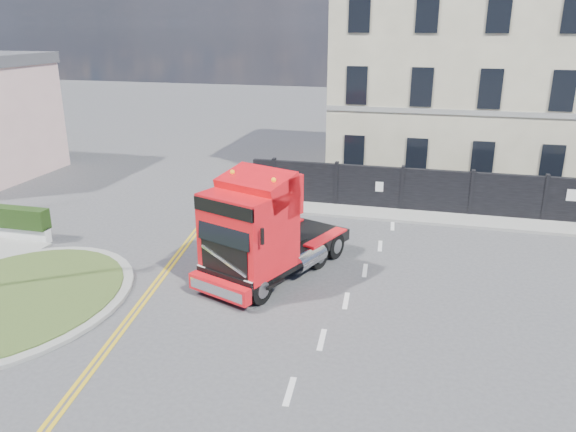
# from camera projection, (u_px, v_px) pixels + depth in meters

# --- Properties ---
(ground) EXTENTS (120.00, 120.00, 0.00)m
(ground) POSITION_uv_depth(u_px,v_px,m) (259.00, 285.00, 18.37)
(ground) COLOR #424244
(ground) RESTS_ON ground
(traffic_island) EXTENTS (6.80, 6.80, 0.17)m
(traffic_island) POSITION_uv_depth(u_px,v_px,m) (12.00, 299.00, 17.25)
(traffic_island) COLOR gray
(traffic_island) RESTS_ON ground
(hoarding_fence) EXTENTS (18.80, 0.25, 2.00)m
(hoarding_fence) POSITION_uv_depth(u_px,v_px,m) (460.00, 194.00, 24.75)
(hoarding_fence) COLOR black
(hoarding_fence) RESTS_ON ground
(georgian_building) EXTENTS (12.30, 10.30, 12.80)m
(georgian_building) POSITION_uv_depth(u_px,v_px,m) (454.00, 69.00, 30.19)
(georgian_building) COLOR beige
(georgian_building) RESTS_ON ground
(pavement_far) EXTENTS (20.00, 1.60, 0.12)m
(pavement_far) POSITION_uv_depth(u_px,v_px,m) (446.00, 219.00, 24.36)
(pavement_far) COLOR gray
(pavement_far) RESTS_ON ground
(truck) EXTENTS (4.32, 6.49, 3.65)m
(truck) POSITION_uv_depth(u_px,v_px,m) (261.00, 234.00, 18.20)
(truck) COLOR black
(truck) RESTS_ON ground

